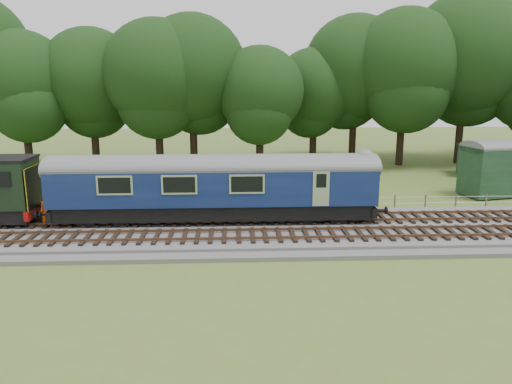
{
  "coord_description": "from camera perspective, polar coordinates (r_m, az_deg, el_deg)",
  "views": [
    {
      "loc": [
        -2.36,
        -26.07,
        8.26
      ],
      "look_at": [
        -1.07,
        1.4,
        2.0
      ],
      "focal_mm": 35.0,
      "sensor_mm": 36.0,
      "label": 1
    }
  ],
  "objects": [
    {
      "name": "track_north",
      "position": [
        28.67,
        2.14,
        -3.07
      ],
      "size": [
        67.2,
        2.4,
        0.21
      ],
      "color": "black",
      "rests_on": "ballast"
    },
    {
      "name": "ballast",
      "position": [
        27.4,
        2.38,
        -4.35
      ],
      "size": [
        70.0,
        7.0,
        0.35
      ],
      "primitive_type": "cube",
      "color": "#4C4C4F",
      "rests_on": "ground"
    },
    {
      "name": "worker",
      "position": [
        29.44,
        -22.79,
        -1.97
      ],
      "size": [
        0.79,
        0.71,
        1.81
      ],
      "primitive_type": "imported",
      "rotation": [
        0.0,
        0.0,
        0.54
      ],
      "color": "#F34F0C",
      "rests_on": "ballast"
    },
    {
      "name": "tree_line",
      "position": [
        48.83,
        0.12,
        3.08
      ],
      "size": [
        70.0,
        8.0,
        18.0
      ],
      "primitive_type": null,
      "color": "black",
      "rests_on": "ground"
    },
    {
      "name": "shed",
      "position": [
        47.45,
        23.96,
        3.29
      ],
      "size": [
        3.87,
        3.87,
        2.58
      ],
      "rotation": [
        0.0,
        0.0,
        -0.27
      ],
      "color": "#16311A",
      "rests_on": "ground"
    },
    {
      "name": "track_south",
      "position": [
        25.81,
        2.69,
        -4.89
      ],
      "size": [
        67.2,
        2.4,
        0.21
      ],
      "color": "black",
      "rests_on": "ballast"
    },
    {
      "name": "dmu_railcar",
      "position": [
        28.07,
        -4.78,
        1.16
      ],
      "size": [
        18.05,
        2.86,
        3.88
      ],
      "color": "black",
      "rests_on": "ground"
    },
    {
      "name": "fence",
      "position": [
        31.75,
        1.66,
        -2.26
      ],
      "size": [
        64.0,
        0.12,
        1.0
      ],
      "primitive_type": null,
      "color": "#6B6054",
      "rests_on": "ground"
    },
    {
      "name": "ground",
      "position": [
        27.45,
        2.37,
        -4.7
      ],
      "size": [
        120.0,
        120.0,
        0.0
      ],
      "primitive_type": "plane",
      "color": "#516525",
      "rests_on": "ground"
    }
  ]
}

